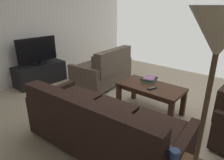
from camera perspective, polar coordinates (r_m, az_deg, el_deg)
name	(u,v)px	position (r m, az deg, el deg)	size (l,w,h in m)	color
ground_plane	(142,115)	(3.37, 8.60, -9.89)	(5.66, 5.50, 0.01)	#B7A88E
wall_right	(39,22)	(4.99, -20.18, 15.33)	(0.12, 5.50, 2.66)	white
sofa_main	(101,126)	(2.42, -3.28, -13.12)	(2.04, 0.96, 0.80)	black
loveseat_near	(104,70)	(4.36, -2.28, 2.86)	(0.90, 1.34, 0.85)	black
coffee_table	(151,90)	(3.31, 11.04, -2.83)	(1.04, 0.55, 0.47)	#3D2316
floor_lamp	(214,62)	(1.11, 27.34, 4.50)	(0.31, 0.31, 1.70)	#47331E
tv_stand	(40,74)	(4.80, -19.95, 1.69)	(0.46, 1.12, 0.46)	black
flat_tv	(37,51)	(4.66, -20.76, 7.93)	(0.20, 0.91, 0.59)	black
coffee_mug	(174,155)	(1.73, 17.41, -19.98)	(0.10, 0.08, 0.10)	#334C8C
book_stack	(149,79)	(3.48, 10.66, 0.28)	(0.25, 0.30, 0.06)	#337F51
tv_remote	(152,88)	(3.16, 11.47, -2.33)	(0.10, 0.17, 0.02)	black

